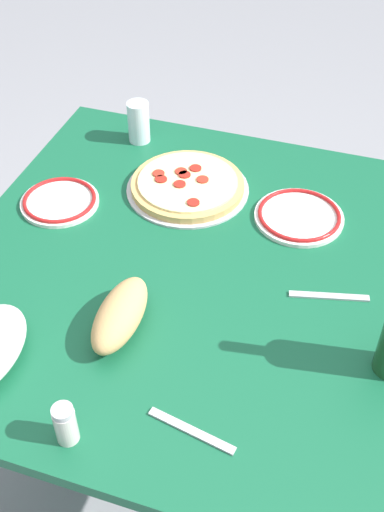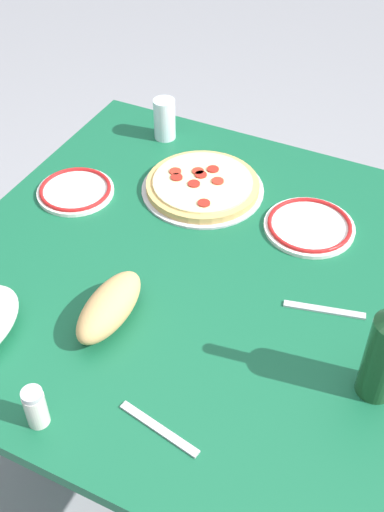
{
  "view_description": "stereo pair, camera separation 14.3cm",
  "coord_description": "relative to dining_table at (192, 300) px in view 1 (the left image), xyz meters",
  "views": [
    {
      "loc": [
        0.99,
        0.32,
        1.72
      ],
      "look_at": [
        0.0,
        0.0,
        0.74
      ],
      "focal_mm": 45.35,
      "sensor_mm": 36.0,
      "label": 1
    },
    {
      "loc": [
        0.93,
        0.46,
        1.72
      ],
      "look_at": [
        0.0,
        0.0,
        0.74
      ],
      "focal_mm": 45.35,
      "sensor_mm": 36.0,
      "label": 2
    }
  ],
  "objects": [
    {
      "name": "dining_table",
      "position": [
        0.0,
        0.0,
        0.0
      ],
      "size": [
        1.11,
        1.08,
        0.71
      ],
      "color": "#145938",
      "rests_on": "ground"
    },
    {
      "name": "side_plate_far",
      "position": [
        -0.24,
        0.19,
        0.12
      ],
      "size": [
        0.22,
        0.22,
        0.02
      ],
      "color": "white",
      "rests_on": "dining_table"
    },
    {
      "name": "water_glass",
      "position": [
        -0.44,
        -0.3,
        0.17
      ],
      "size": [
        0.06,
        0.06,
        0.12
      ],
      "primitive_type": "cylinder",
      "color": "silver",
      "rests_on": "dining_table"
    },
    {
      "name": "ground_plane",
      "position": [
        0.0,
        0.0,
        -0.6
      ],
      "size": [
        8.0,
        8.0,
        0.0
      ],
      "primitive_type": "plane",
      "color": "gray",
      "rests_on": "ground"
    },
    {
      "name": "fork_left",
      "position": [
        0.4,
        0.13,
        0.11
      ],
      "size": [
        0.05,
        0.17,
        0.0
      ],
      "primitive_type": "cube",
      "rotation": [
        0.0,
        0.0,
        4.52
      ],
      "color": "#B7B7BC",
      "rests_on": "dining_table"
    },
    {
      "name": "spice_shaker",
      "position": [
        0.48,
        -0.07,
        0.15
      ],
      "size": [
        0.04,
        0.04,
        0.09
      ],
      "color": "silver",
      "rests_on": "dining_table"
    },
    {
      "name": "pepperoni_pizza",
      "position": [
        -0.26,
        -0.1,
        0.13
      ],
      "size": [
        0.31,
        0.31,
        0.03
      ],
      "color": "#B7B7BC",
      "rests_on": "dining_table"
    },
    {
      "name": "side_plate_near",
      "position": [
        -0.11,
        -0.38,
        0.12
      ],
      "size": [
        0.19,
        0.19,
        0.02
      ],
      "color": "white",
      "rests_on": "dining_table"
    },
    {
      "name": "bread_loaf",
      "position": [
        0.22,
        -0.08,
        0.15
      ],
      "size": [
        0.21,
        0.09,
        0.08
      ],
      "primitive_type": "ellipsoid",
      "color": "tan",
      "rests_on": "dining_table"
    },
    {
      "name": "fork_right",
      "position": [
        0.0,
        0.31,
        0.11
      ],
      "size": [
        0.06,
        0.17,
        0.0
      ],
      "primitive_type": "cube",
      "rotation": [
        0.0,
        0.0,
        4.95
      ],
      "color": "#B7B7BC",
      "rests_on": "dining_table"
    }
  ]
}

